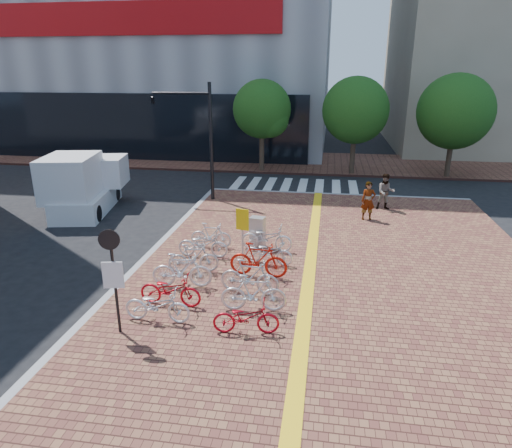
% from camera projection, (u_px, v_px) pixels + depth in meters
% --- Properties ---
extents(ground, '(120.00, 120.00, 0.00)m').
position_uv_depth(ground, '(244.00, 292.00, 14.45)').
color(ground, black).
rests_on(ground, ground).
extents(sidewalk, '(14.00, 34.00, 0.15)m').
position_uv_depth(sidewalk, '(343.00, 411.00, 9.30)').
color(sidewalk, brown).
rests_on(sidewalk, ground).
extents(tactile_strip, '(0.40, 34.00, 0.01)m').
position_uv_depth(tactile_strip, '(294.00, 403.00, 9.43)').
color(tactile_strip, yellow).
rests_on(tactile_strip, sidewalk).
extents(kerb_west, '(0.25, 34.00, 0.15)m').
position_uv_depth(kerb_west, '(30.00, 377.00, 10.35)').
color(kerb_west, gray).
rests_on(kerb_west, ground).
extents(kerb_north, '(14.00, 0.25, 0.15)m').
position_uv_depth(kerb_north, '(337.00, 195.00, 25.19)').
color(kerb_north, gray).
rests_on(kerb_north, ground).
extents(far_sidewalk, '(70.00, 8.00, 0.15)m').
position_uv_depth(far_sidewalk, '(295.00, 162.00, 34.05)').
color(far_sidewalk, brown).
rests_on(far_sidewalk, ground).
extents(crosswalk, '(7.50, 4.00, 0.01)m').
position_uv_depth(crosswalk, '(294.00, 186.00, 27.45)').
color(crosswalk, silver).
rests_on(crosswalk, ground).
extents(street_trees, '(16.20, 4.60, 6.35)m').
position_uv_depth(street_trees, '(372.00, 112.00, 28.68)').
color(street_trees, '#38281E').
rests_on(street_trees, far_sidewalk).
extents(bike_0, '(1.83, 0.64, 0.96)m').
position_uv_depth(bike_0, '(157.00, 305.00, 12.35)').
color(bike_0, white).
rests_on(bike_0, sidewalk).
extents(bike_1, '(1.87, 0.71, 0.97)m').
position_uv_depth(bike_1, '(170.00, 290.00, 13.20)').
color(bike_1, red).
rests_on(bike_1, sidewalk).
extents(bike_2, '(1.94, 0.76, 1.14)m').
position_uv_depth(bike_2, '(182.00, 270.00, 14.28)').
color(bike_2, white).
rests_on(bike_2, sidewalk).
extents(bike_3, '(1.76, 0.81, 1.02)m').
position_uv_depth(bike_3, '(193.00, 258.00, 15.34)').
color(bike_3, '#BABABF').
rests_on(bike_3, sidewalk).
extents(bike_4, '(1.85, 0.68, 0.97)m').
position_uv_depth(bike_4, '(203.00, 244.00, 16.63)').
color(bike_4, silver).
rests_on(bike_4, sidewalk).
extents(bike_5, '(1.61, 0.47, 0.96)m').
position_uv_depth(bike_5, '(211.00, 235.00, 17.54)').
color(bike_5, silver).
rests_on(bike_5, sidewalk).
extents(bike_6, '(1.79, 0.82, 0.91)m').
position_uv_depth(bike_6, '(246.00, 317.00, 11.80)').
color(bike_6, '#AA0C19').
rests_on(bike_6, sidewalk).
extents(bike_7, '(1.91, 0.71, 1.12)m').
position_uv_depth(bike_7, '(254.00, 293.00, 12.85)').
color(bike_7, silver).
rests_on(bike_7, sidewalk).
extents(bike_8, '(1.90, 0.72, 1.11)m').
position_uv_depth(bike_8, '(250.00, 277.00, 13.85)').
color(bike_8, '#B3B2B7').
rests_on(bike_8, sidewalk).
extents(bike_9, '(1.98, 0.70, 1.17)m').
position_uv_depth(bike_9, '(258.00, 260.00, 15.02)').
color(bike_9, '#B0180C').
rests_on(bike_9, sidewalk).
extents(bike_10, '(1.77, 0.78, 0.90)m').
position_uv_depth(bike_10, '(269.00, 252.00, 16.00)').
color(bike_10, silver).
rests_on(bike_10, sidewalk).
extents(bike_11, '(1.99, 0.80, 1.02)m').
position_uv_depth(bike_11, '(267.00, 238.00, 17.18)').
color(bike_11, silver).
rests_on(bike_11, sidewalk).
extents(pedestrian_a, '(0.70, 0.52, 1.76)m').
position_uv_depth(pedestrian_a, '(368.00, 201.00, 20.63)').
color(pedestrian_a, gray).
rests_on(pedestrian_a, sidewalk).
extents(pedestrian_b, '(0.89, 0.71, 1.77)m').
position_uv_depth(pedestrian_b, '(386.00, 192.00, 22.13)').
color(pedestrian_b, '#53596A').
rests_on(pedestrian_b, sidewalk).
extents(utility_box, '(0.61, 0.49, 1.20)m').
position_uv_depth(utility_box, '(258.00, 232.00, 17.52)').
color(utility_box, '#B8B8BD').
rests_on(utility_box, sidewalk).
extents(yellow_sign, '(0.49, 0.18, 1.82)m').
position_uv_depth(yellow_sign, '(242.00, 224.00, 16.41)').
color(yellow_sign, '#B7B7BC').
rests_on(yellow_sign, sidewalk).
extents(notice_sign, '(0.53, 0.17, 2.87)m').
position_uv_depth(notice_sign, '(113.00, 269.00, 11.38)').
color(notice_sign, black).
rests_on(notice_sign, sidewalk).
extents(traffic_light_pole, '(3.19, 1.23, 5.94)m').
position_uv_depth(traffic_light_pole, '(184.00, 120.00, 23.06)').
color(traffic_light_pole, black).
rests_on(traffic_light_pole, sidewalk).
extents(box_truck, '(3.11, 5.32, 2.89)m').
position_uv_depth(box_truck, '(85.00, 184.00, 22.17)').
color(box_truck, silver).
rests_on(box_truck, ground).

